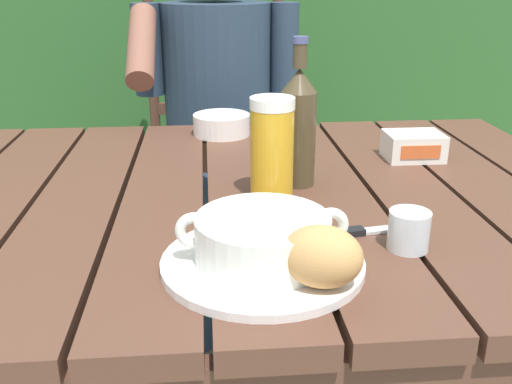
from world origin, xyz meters
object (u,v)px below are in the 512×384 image
Objects in this scene: soup_bowl at (263,237)px; beer_bottle at (298,125)px; water_glass_small at (409,230)px; table_knife at (362,231)px; chair_near_diner at (218,161)px; butter_tub at (413,146)px; beer_glass at (272,150)px; person_eating at (217,108)px; serving_plate at (263,263)px; bread_roll at (322,256)px; diner_bowl at (222,125)px.

soup_bowl is 0.86× the size of beer_bottle.
table_knife is at bearing 133.63° from water_glass_small.
chair_near_diner is 4.49× the size of soup_bowl.
butter_tub is at bearing 69.76° from water_glass_small.
soup_bowl is at bearing -99.33° from beer_glass.
person_eating is 1.02m from water_glass_small.
soup_bowl is 1.46× the size of table_knife.
beer_glass is 0.39m from butter_tub.
table_knife is at bearing -119.70° from butter_tub.
beer_bottle reaches higher than beer_glass.
serving_plate is 2.32× the size of butter_tub.
chair_near_diner is at bearing 94.27° from bread_roll.
chair_near_diner is 3.77× the size of serving_plate.
beer_glass is 3.04× the size of water_glass_small.
soup_bowl is at bearing -150.51° from table_knife.
table_knife is at bearing 59.83° from bread_roll.
beer_bottle is (0.10, 0.32, 0.07)m from soup_bowl.
beer_bottle is (0.13, -0.90, 0.36)m from chair_near_diner.
bread_roll is at bearing -84.81° from person_eating.
water_glass_small is at bearing -69.19° from diner_bowl.
beer_glass is at bearing 130.19° from water_glass_small.
person_eating reaches higher than beer_glass.
chair_near_diner is at bearing 99.70° from table_knife.
chair_near_diner reaches higher than beer_bottle.
water_glass_small reaches higher than serving_plate.
bread_roll is (0.06, -0.07, 0.05)m from serving_plate.
water_glass_small is 0.50× the size of butter_tub.
bread_roll is (0.10, -1.09, 0.06)m from person_eating.
chair_near_diner is 3.84× the size of beer_bottle.
chair_near_diner is 8.65× the size of bread_roll.
chair_near_diner is 1.04m from beer_glass.
chair_near_diner is 1.17m from table_knife.
chair_near_diner is 0.84× the size of person_eating.
butter_tub reaches higher than table_knife.
butter_tub is at bearing -54.86° from person_eating.
person_eating is at bearing 91.98° from serving_plate.
soup_bowl is at bearing -88.02° from person_eating.
person_eating is 8.94× the size of diner_bowl.
beer_bottle is at bearing 73.21° from serving_plate.
beer_glass is at bearing -147.34° from butter_tub.
serving_plate is at bearing -87.28° from diner_bowl.
water_glass_small reaches higher than butter_tub.
serving_plate is 0.35m from beer_bottle.
serving_plate is at bearing 180.00° from soup_bowl.
beer_glass is at bearing -80.71° from diner_bowl.
chair_near_diner is 1.25m from serving_plate.
beer_bottle is at bearing -81.86° from chair_near_diner.
diner_bowl is (-0.19, 0.59, 0.02)m from table_knife.
beer_glass is 0.21m from table_knife.
beer_glass is 1.31× the size of diner_bowl.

